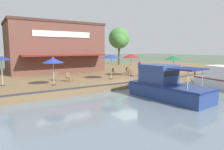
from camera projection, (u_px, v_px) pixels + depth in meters
name	position (u px, v px, depth m)	size (l,w,h in m)	color
ground_plane	(128.00, 90.00, 17.97)	(220.00, 220.00, 0.00)	#4C5B47
quay_deck	(79.00, 74.00, 27.11)	(22.00, 56.00, 0.60)	brown
quay_edge_fender	(128.00, 82.00, 17.97)	(0.20, 50.40, 0.10)	#2D2D33
waterfront_restaurant	(54.00, 47.00, 27.85)	(9.36, 12.21, 6.56)	brown
patio_umbrella_mid_patio_left	(53.00, 60.00, 16.58)	(1.81, 1.81, 2.35)	#B7B7B7
patio_umbrella_mid_patio_right	(1.00, 58.00, 16.29)	(1.71, 1.71, 2.50)	#B7B7B7
patio_umbrella_by_entrance	(174.00, 58.00, 24.25)	(2.29, 2.29, 2.28)	#B7B7B7
patio_umbrella_near_quay_edge	(111.00, 56.00, 19.99)	(2.06, 2.06, 2.57)	#B7B7B7
patio_umbrella_far_corner	(131.00, 56.00, 22.66)	(2.18, 2.18, 2.57)	#B7B7B7
cafe_chair_mid_patio	(69.00, 76.00, 18.72)	(0.59, 0.59, 0.85)	brown
cafe_chair_facing_river	(128.00, 70.00, 24.09)	(0.57, 0.57, 0.85)	brown
cafe_chair_far_corner_seat	(56.00, 76.00, 19.29)	(0.54, 0.54, 0.85)	brown
cafe_chair_beside_entrance	(113.00, 71.00, 23.20)	(0.46, 0.46, 0.85)	brown
cafe_chair_under_first_umbrella	(130.00, 70.00, 25.18)	(0.52, 0.52, 0.85)	brown
person_mid_patio	(140.00, 67.00, 22.16)	(0.50, 0.50, 1.75)	orange
motorboat_outer_channel	(161.00, 86.00, 14.77)	(6.99, 2.96, 2.41)	navy
mooring_post	(195.00, 71.00, 23.58)	(0.22, 0.22, 0.80)	#473323
tree_behind_restaurant	(119.00, 39.00, 38.98)	(4.32, 4.11, 7.25)	brown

